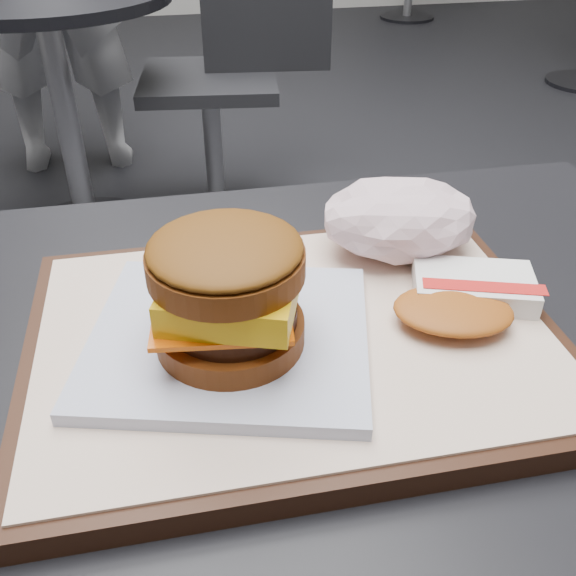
# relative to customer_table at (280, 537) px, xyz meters

# --- Properties ---
(customer_table) EXTENTS (0.80, 0.60, 0.77)m
(customer_table) POSITION_rel_customer_table_xyz_m (0.00, 0.00, 0.00)
(customer_table) COLOR #A5A5AA
(customer_table) RESTS_ON ground
(serving_tray) EXTENTS (0.38, 0.28, 0.02)m
(serving_tray) POSITION_rel_customer_table_xyz_m (0.02, 0.03, 0.20)
(serving_tray) COLOR black
(serving_tray) RESTS_ON customer_table
(breakfast_sandwich) EXTENTS (0.23, 0.21, 0.09)m
(breakfast_sandwich) POSITION_rel_customer_table_xyz_m (-0.03, 0.01, 0.24)
(breakfast_sandwich) COLOR white
(breakfast_sandwich) RESTS_ON serving_tray
(hash_brown) EXTENTS (0.13, 0.11, 0.02)m
(hash_brown) POSITION_rel_customer_table_xyz_m (0.15, 0.03, 0.22)
(hash_brown) COLOR white
(hash_brown) RESTS_ON serving_tray
(crumpled_wrapper) EXTENTS (0.13, 0.10, 0.06)m
(crumpled_wrapper) POSITION_rel_customer_table_xyz_m (0.13, 0.12, 0.23)
(crumpled_wrapper) COLOR white
(crumpled_wrapper) RESTS_ON serving_tray
(neighbor_table) EXTENTS (0.70, 0.70, 0.75)m
(neighbor_table) POSITION_rel_customer_table_xyz_m (-0.35, 1.65, -0.03)
(neighbor_table) COLOR black
(neighbor_table) RESTS_ON ground
(neighbor_chair) EXTENTS (0.62, 0.46, 0.88)m
(neighbor_chair) POSITION_rel_customer_table_xyz_m (0.16, 1.73, -0.07)
(neighbor_chair) COLOR #95959A
(neighbor_chair) RESTS_ON ground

